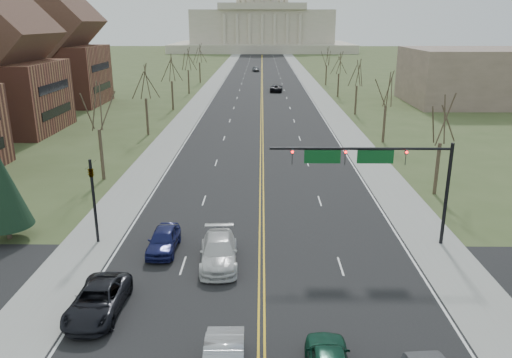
{
  "coord_description": "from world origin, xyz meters",
  "views": [
    {
      "loc": [
        -0.03,
        -18.43,
        14.82
      ],
      "look_at": [
        -0.46,
        18.78,
        3.0
      ],
      "focal_mm": 35.0,
      "sensor_mm": 36.0,
      "label": 1
    }
  ],
  "objects_px": {
    "car_sb_inner_second": "(219,252)",
    "car_far_sb": "(256,69)",
    "car_sb_outer_second": "(164,240)",
    "car_far_nb": "(276,88)",
    "car_sb_outer_lead": "(98,300)",
    "signal_left": "(93,192)",
    "signal_mast": "(374,164)"
  },
  "relations": [
    {
      "from": "signal_mast",
      "to": "car_sb_inner_second",
      "type": "height_order",
      "value": "signal_mast"
    },
    {
      "from": "signal_mast",
      "to": "car_sb_inner_second",
      "type": "distance_m",
      "value": 11.74
    },
    {
      "from": "signal_left",
      "to": "car_sb_outer_second",
      "type": "bearing_deg",
      "value": -15.5
    },
    {
      "from": "car_sb_outer_second",
      "to": "signal_mast",
      "type": "bearing_deg",
      "value": 5.75
    },
    {
      "from": "car_sb_outer_lead",
      "to": "car_far_nb",
      "type": "distance_m",
      "value": 88.05
    },
    {
      "from": "car_sb_inner_second",
      "to": "car_far_sb",
      "type": "height_order",
      "value": "car_sb_inner_second"
    },
    {
      "from": "car_sb_outer_lead",
      "to": "car_far_nb",
      "type": "bearing_deg",
      "value": 82.92
    },
    {
      "from": "car_far_nb",
      "to": "car_far_sb",
      "type": "bearing_deg",
      "value": -79.12
    },
    {
      "from": "signal_mast",
      "to": "car_sb_outer_lead",
      "type": "height_order",
      "value": "signal_mast"
    },
    {
      "from": "car_sb_inner_second",
      "to": "car_far_nb",
      "type": "distance_m",
      "value": 81.73
    },
    {
      "from": "car_sb_inner_second",
      "to": "car_sb_outer_second",
      "type": "xyz_separation_m",
      "value": [
        -3.87,
        1.84,
        -0.05
      ]
    },
    {
      "from": "car_sb_inner_second",
      "to": "car_far_sb",
      "type": "bearing_deg",
      "value": 85.8
    },
    {
      "from": "signal_left",
      "to": "car_sb_outer_lead",
      "type": "distance_m",
      "value": 9.84
    },
    {
      "from": "car_sb_inner_second",
      "to": "car_far_nb",
      "type": "height_order",
      "value": "car_sb_inner_second"
    },
    {
      "from": "signal_left",
      "to": "car_far_nb",
      "type": "bearing_deg",
      "value": 79.41
    },
    {
      "from": "car_sb_outer_second",
      "to": "car_far_nb",
      "type": "bearing_deg",
      "value": 83.26
    },
    {
      "from": "signal_mast",
      "to": "car_sb_outer_lead",
      "type": "bearing_deg",
      "value": -150.93
    },
    {
      "from": "car_sb_outer_lead",
      "to": "car_far_nb",
      "type": "height_order",
      "value": "car_far_nb"
    },
    {
      "from": "signal_left",
      "to": "car_sb_outer_lead",
      "type": "relative_size",
      "value": 1.1
    },
    {
      "from": "signal_left",
      "to": "car_sb_inner_second",
      "type": "height_order",
      "value": "signal_left"
    },
    {
      "from": "car_sb_outer_second",
      "to": "car_far_nb",
      "type": "relative_size",
      "value": 0.83
    },
    {
      "from": "car_sb_inner_second",
      "to": "car_far_nb",
      "type": "xyz_separation_m",
      "value": [
        5.86,
        81.52,
        -0.06
      ]
    },
    {
      "from": "car_far_sb",
      "to": "car_sb_outer_second",
      "type": "bearing_deg",
      "value": -97.47
    },
    {
      "from": "car_sb_inner_second",
      "to": "car_far_sb",
      "type": "relative_size",
      "value": 1.24
    },
    {
      "from": "signal_mast",
      "to": "car_far_sb",
      "type": "relative_size",
      "value": 2.63
    },
    {
      "from": "signal_mast",
      "to": "car_sb_outer_lead",
      "type": "relative_size",
      "value": 2.23
    },
    {
      "from": "signal_mast",
      "to": "car_far_sb",
      "type": "distance_m",
      "value": 124.3
    },
    {
      "from": "car_sb_outer_lead",
      "to": "car_sb_outer_second",
      "type": "bearing_deg",
      "value": 75.53
    },
    {
      "from": "signal_left",
      "to": "car_far_nb",
      "type": "height_order",
      "value": "signal_left"
    },
    {
      "from": "signal_left",
      "to": "car_sb_outer_second",
      "type": "xyz_separation_m",
      "value": [
        4.91,
        -1.36,
        -2.92
      ]
    },
    {
      "from": "car_sb_inner_second",
      "to": "car_far_nb",
      "type": "bearing_deg",
      "value": 82.05
    },
    {
      "from": "car_sb_inner_second",
      "to": "car_sb_outer_second",
      "type": "height_order",
      "value": "car_sb_inner_second"
    }
  ]
}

